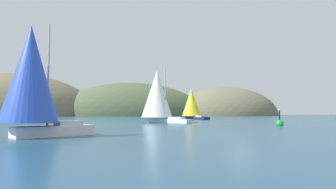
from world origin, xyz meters
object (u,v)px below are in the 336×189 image
object	(u,v)px
sailboat_yellow_sail	(192,103)
channel_buoy	(280,123)
sailboat_blue_spinnaker	(32,78)
sailboat_white_mainsail	(158,95)

from	to	relation	value
sailboat_yellow_sail	channel_buoy	distance (m)	39.86
sailboat_blue_spinnaker	sailboat_yellow_sail	bearing A→B (deg)	60.54
sailboat_blue_spinnaker	sailboat_white_mainsail	world-z (taller)	sailboat_white_mainsail
sailboat_blue_spinnaker	sailboat_white_mainsail	distance (m)	33.33
channel_buoy	sailboat_yellow_sail	bearing A→B (deg)	90.38
sailboat_yellow_sail	sailboat_white_mainsail	distance (m)	27.08
sailboat_blue_spinnaker	channel_buoy	size ratio (longest dim) A/B	3.41
sailboat_blue_spinnaker	sailboat_white_mainsail	size ratio (longest dim) A/B	0.87
sailboat_yellow_sail	channel_buoy	bearing A→B (deg)	-89.62
sailboat_white_mainsail	sailboat_blue_spinnaker	bearing A→B (deg)	-117.89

